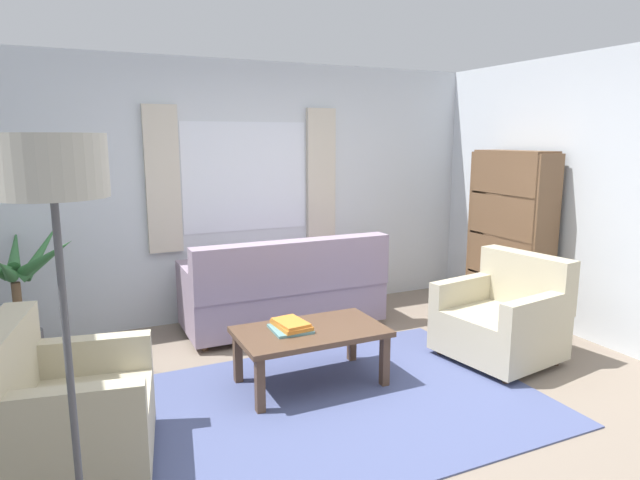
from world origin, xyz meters
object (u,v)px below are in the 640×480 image
object	(u,v)px
couch	(285,292)
bookshelf	(509,244)
coffee_table	(311,336)
armchair_left	(64,411)
standing_lamp	(54,198)
book_stack_on_table	(291,326)
potted_plant	(18,296)
armchair_right	(504,318)

from	to	relation	value
couch	bookshelf	bearing A→B (deg)	162.56
couch	coffee_table	distance (m)	1.26
armchair_left	standing_lamp	world-z (taller)	standing_lamp
armchair_left	book_stack_on_table	size ratio (longest dim) A/B	2.95
coffee_table	potted_plant	bearing A→B (deg)	146.25
book_stack_on_table	standing_lamp	world-z (taller)	standing_lamp
couch	book_stack_on_table	xyz separation A→B (m)	(-0.41, -1.19, 0.10)
coffee_table	standing_lamp	distance (m)	2.39
coffee_table	standing_lamp	size ratio (longest dim) A/B	0.59
armchair_left	couch	bearing A→B (deg)	-40.12
standing_lamp	coffee_table	bearing A→B (deg)	37.88
standing_lamp	couch	bearing A→B (deg)	52.80
book_stack_on_table	bookshelf	size ratio (longest dim) A/B	0.19
couch	potted_plant	world-z (taller)	potted_plant
couch	potted_plant	bearing A→B (deg)	-2.45
coffee_table	armchair_left	bearing A→B (deg)	-166.31
couch	bookshelf	world-z (taller)	bookshelf
armchair_left	coffee_table	bearing A→B (deg)	-66.48
armchair_right	coffee_table	world-z (taller)	armchair_right
potted_plant	standing_lamp	bearing A→B (deg)	-81.69
potted_plant	bookshelf	distance (m)	4.51
armchair_left	bookshelf	bearing A→B (deg)	-67.02
armchair_left	armchair_right	bearing A→B (deg)	-77.01
potted_plant	armchair_right	bearing A→B (deg)	-22.99
armchair_right	bookshelf	size ratio (longest dim) A/B	0.56
bookshelf	standing_lamp	size ratio (longest dim) A/B	0.92
book_stack_on_table	potted_plant	distance (m)	2.26
potted_plant	standing_lamp	size ratio (longest dim) A/B	0.63
book_stack_on_table	bookshelf	xyz separation A→B (m)	(2.58, 0.51, 0.31)
potted_plant	coffee_table	bearing A→B (deg)	-33.75
couch	coffee_table	size ratio (longest dim) A/B	1.73
armchair_left	book_stack_on_table	world-z (taller)	armchair_left
couch	armchair_right	distance (m)	2.02
couch	standing_lamp	size ratio (longest dim) A/B	1.02
armchair_left	coffee_table	size ratio (longest dim) A/B	0.88
armchair_left	armchair_right	xyz separation A→B (m)	(3.35, 0.19, 0.00)
coffee_table	book_stack_on_table	size ratio (longest dim) A/B	3.35
armchair_right	potted_plant	size ratio (longest dim) A/B	0.82
potted_plant	standing_lamp	distance (m)	2.81
couch	bookshelf	xyz separation A→B (m)	(2.17, -0.68, 0.42)
couch	coffee_table	xyz separation A→B (m)	(-0.28, -1.23, 0.01)
couch	standing_lamp	xyz separation A→B (m)	(-1.89, -2.49, 1.25)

